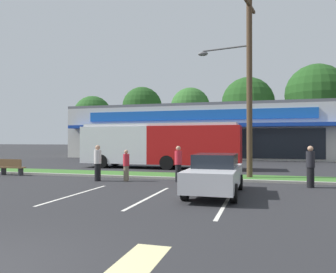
% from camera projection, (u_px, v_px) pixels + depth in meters
% --- Properties ---
extents(grass_median, '(56.00, 2.20, 0.12)m').
position_uv_depth(grass_median, '(180.00, 176.00, 18.54)').
color(grass_median, '#386B28').
rests_on(grass_median, ground_plane).
extents(curb_lip, '(56.00, 0.24, 0.12)m').
position_uv_depth(curb_lip, '(174.00, 178.00, 17.37)').
color(curb_lip, '#99968C').
rests_on(curb_lip, ground_plane).
extents(parking_stripe_0, '(0.12, 4.80, 0.01)m').
position_uv_depth(parking_stripe_0, '(76.00, 194.00, 12.63)').
color(parking_stripe_0, silver).
rests_on(parking_stripe_0, ground_plane).
extents(parking_stripe_1, '(0.12, 4.80, 0.01)m').
position_uv_depth(parking_stripe_1, '(149.00, 197.00, 11.97)').
color(parking_stripe_1, silver).
rests_on(parking_stripe_1, ground_plane).
extents(parking_stripe_2, '(0.12, 4.80, 0.01)m').
position_uv_depth(parking_stripe_2, '(225.00, 204.00, 10.78)').
color(parking_stripe_2, silver).
rests_on(parking_stripe_2, ground_plane).
extents(lot_arrow, '(0.70, 1.60, 0.01)m').
position_uv_depth(lot_arrow, '(140.00, 259.00, 5.77)').
color(lot_arrow, beige).
rests_on(lot_arrow, ground_plane).
extents(storefront_building, '(30.13, 13.10, 5.99)m').
position_uv_depth(storefront_building, '(203.00, 132.00, 40.28)').
color(storefront_building, beige).
rests_on(storefront_building, ground_plane).
extents(tree_far_left, '(5.93, 5.93, 8.91)m').
position_uv_depth(tree_far_left, '(93.00, 115.00, 51.71)').
color(tree_far_left, '#473323').
rests_on(tree_far_left, ground_plane).
extents(tree_left, '(6.10, 6.10, 10.22)m').
position_uv_depth(tree_left, '(142.00, 107.00, 51.13)').
color(tree_left, '#473323').
rests_on(tree_left, ground_plane).
extents(tree_mid_left, '(5.75, 5.75, 9.71)m').
position_uv_depth(tree_mid_left, '(190.00, 107.00, 48.49)').
color(tree_mid_left, '#473323').
rests_on(tree_mid_left, ground_plane).
extents(tree_mid, '(7.49, 7.49, 11.00)m').
position_uv_depth(tree_mid, '(248.00, 104.00, 47.31)').
color(tree_mid, '#473323').
rests_on(tree_mid, ground_plane).
extents(tree_mid_right, '(8.32, 8.32, 12.47)m').
position_uv_depth(tree_mid_right, '(316.00, 94.00, 45.47)').
color(tree_mid_right, '#473323').
rests_on(tree_mid_right, ground_plane).
extents(utility_pole, '(3.13, 2.38, 9.82)m').
position_uv_depth(utility_pole, '(247.00, 80.00, 17.53)').
color(utility_pole, '#4C3826').
rests_on(utility_pole, ground_plane).
extents(city_bus, '(11.72, 2.68, 3.25)m').
position_uv_depth(city_bus, '(160.00, 144.00, 24.24)').
color(city_bus, '#B71414').
rests_on(city_bus, ground_plane).
extents(bus_stop_bench, '(1.60, 0.45, 0.95)m').
position_uv_depth(bus_stop_bench, '(11.00, 167.00, 19.42)').
color(bus_stop_bench, brown).
rests_on(bus_stop_bench, ground_plane).
extents(car_2, '(1.88, 4.77, 1.54)m').
position_uv_depth(car_2, '(215.00, 174.00, 12.63)').
color(car_2, '#B7B7BC').
rests_on(car_2, ground_plane).
extents(pedestrian_near_bench, '(0.37, 0.37, 1.81)m').
position_uv_depth(pedestrian_near_bench, '(98.00, 163.00, 16.73)').
color(pedestrian_near_bench, black).
rests_on(pedestrian_near_bench, ground_plane).
extents(pedestrian_by_pole, '(0.37, 0.37, 1.82)m').
position_uv_depth(pedestrian_by_pole, '(310.00, 167.00, 14.41)').
color(pedestrian_by_pole, black).
rests_on(pedestrian_by_pole, ground_plane).
extents(pedestrian_mid, '(0.32, 0.32, 1.58)m').
position_uv_depth(pedestrian_mid, '(126.00, 165.00, 16.71)').
color(pedestrian_mid, '#726651').
rests_on(pedestrian_mid, ground_plane).
extents(pedestrian_far, '(0.36, 0.36, 1.78)m').
position_uv_depth(pedestrian_far, '(178.00, 164.00, 16.36)').
color(pedestrian_far, black).
rests_on(pedestrian_far, ground_plane).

